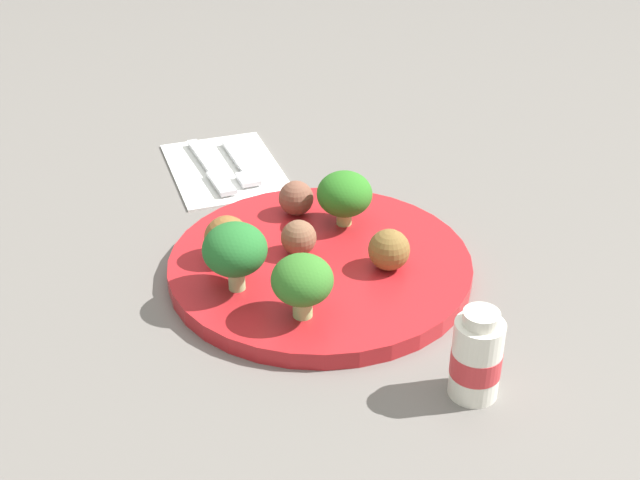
{
  "coord_description": "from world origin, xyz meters",
  "views": [
    {
      "loc": [
        0.6,
        -0.27,
        0.43
      ],
      "look_at": [
        0.0,
        0.0,
        0.04
      ],
      "focal_mm": 47.27,
      "sensor_mm": 36.0,
      "label": 1
    }
  ],
  "objects_px": {
    "broccoli_floret_back_right": "(302,281)",
    "meatball_center": "(389,250)",
    "yogurt_bottle": "(476,357)",
    "broccoli_floret_center": "(235,250)",
    "meatball_back_right": "(299,238)",
    "knife": "(211,169)",
    "plate": "(320,266)",
    "fork": "(242,164)",
    "meatball_front_right": "(296,198)",
    "napkin": "(225,168)",
    "meatball_near_rim": "(227,238)",
    "broccoli_floret_front_left": "(344,194)"
  },
  "relations": [
    {
      "from": "broccoli_floret_front_left",
      "to": "fork",
      "type": "height_order",
      "value": "broccoli_floret_front_left"
    },
    {
      "from": "broccoli_floret_center",
      "to": "meatball_back_right",
      "type": "relative_size",
      "value": 1.88
    },
    {
      "from": "broccoli_floret_back_right",
      "to": "knife",
      "type": "bearing_deg",
      "value": 176.43
    },
    {
      "from": "broccoli_floret_center",
      "to": "knife",
      "type": "bearing_deg",
      "value": 167.37
    },
    {
      "from": "broccoli_floret_front_left",
      "to": "meatball_back_right",
      "type": "distance_m",
      "value": 0.07
    },
    {
      "from": "broccoli_floret_center",
      "to": "meatball_back_right",
      "type": "distance_m",
      "value": 0.08
    },
    {
      "from": "meatball_center",
      "to": "meatball_near_rim",
      "type": "xyz_separation_m",
      "value": [
        -0.07,
        -0.13,
        0.0
      ]
    },
    {
      "from": "plate",
      "to": "fork",
      "type": "bearing_deg",
      "value": 178.57
    },
    {
      "from": "meatball_back_right",
      "to": "yogurt_bottle",
      "type": "xyz_separation_m",
      "value": [
        0.22,
        0.05,
        0.0
      ]
    },
    {
      "from": "meatball_center",
      "to": "broccoli_floret_center",
      "type": "bearing_deg",
      "value": -100.24
    },
    {
      "from": "meatball_front_right",
      "to": "fork",
      "type": "relative_size",
      "value": 0.29
    },
    {
      "from": "meatball_near_rim",
      "to": "yogurt_bottle",
      "type": "xyz_separation_m",
      "value": [
        0.23,
        0.12,
        -0.0
      ]
    },
    {
      "from": "plate",
      "to": "yogurt_bottle",
      "type": "height_order",
      "value": "yogurt_bottle"
    },
    {
      "from": "plate",
      "to": "broccoli_floret_back_right",
      "type": "distance_m",
      "value": 0.1
    },
    {
      "from": "napkin",
      "to": "knife",
      "type": "distance_m",
      "value": 0.02
    },
    {
      "from": "broccoli_floret_center",
      "to": "fork",
      "type": "xyz_separation_m",
      "value": [
        -0.25,
        0.09,
        -0.05
      ]
    },
    {
      "from": "broccoli_floret_center",
      "to": "knife",
      "type": "relative_size",
      "value": 0.43
    },
    {
      "from": "meatball_center",
      "to": "fork",
      "type": "xyz_separation_m",
      "value": [
        -0.27,
        -0.04,
        -0.03
      ]
    },
    {
      "from": "meatball_back_right",
      "to": "knife",
      "type": "bearing_deg",
      "value": -175.85
    },
    {
      "from": "yogurt_bottle",
      "to": "knife",
      "type": "bearing_deg",
      "value": -171.01
    },
    {
      "from": "yogurt_bottle",
      "to": "broccoli_floret_center",
      "type": "bearing_deg",
      "value": -145.89
    },
    {
      "from": "broccoli_floret_front_left",
      "to": "knife",
      "type": "height_order",
      "value": "broccoli_floret_front_left"
    },
    {
      "from": "meatball_center",
      "to": "meatball_near_rim",
      "type": "relative_size",
      "value": 0.9
    },
    {
      "from": "meatball_back_right",
      "to": "yogurt_bottle",
      "type": "height_order",
      "value": "yogurt_bottle"
    },
    {
      "from": "broccoli_floret_center",
      "to": "yogurt_bottle",
      "type": "distance_m",
      "value": 0.22
    },
    {
      "from": "broccoli_floret_center",
      "to": "meatball_back_right",
      "type": "bearing_deg",
      "value": 113.6
    },
    {
      "from": "knife",
      "to": "yogurt_bottle",
      "type": "height_order",
      "value": "yogurt_bottle"
    },
    {
      "from": "broccoli_floret_back_right",
      "to": "yogurt_bottle",
      "type": "xyz_separation_m",
      "value": [
        0.12,
        0.09,
        -0.02
      ]
    },
    {
      "from": "broccoli_floret_front_left",
      "to": "knife",
      "type": "distance_m",
      "value": 0.21
    },
    {
      "from": "napkin",
      "to": "fork",
      "type": "bearing_deg",
      "value": 61.91
    },
    {
      "from": "broccoli_floret_back_right",
      "to": "fork",
      "type": "distance_m",
      "value": 0.31
    },
    {
      "from": "broccoli_floret_back_right",
      "to": "yogurt_bottle",
      "type": "height_order",
      "value": "yogurt_bottle"
    },
    {
      "from": "yogurt_bottle",
      "to": "fork",
      "type": "bearing_deg",
      "value": -175.61
    },
    {
      "from": "meatball_near_rim",
      "to": "meatball_center",
      "type": "bearing_deg",
      "value": 59.51
    },
    {
      "from": "fork",
      "to": "knife",
      "type": "xyz_separation_m",
      "value": [
        -0.0,
        -0.04,
        -0.0
      ]
    },
    {
      "from": "meatball_center",
      "to": "meatball_near_rim",
      "type": "bearing_deg",
      "value": -120.49
    },
    {
      "from": "meatball_near_rim",
      "to": "yogurt_bottle",
      "type": "height_order",
      "value": "yogurt_bottle"
    },
    {
      "from": "meatball_back_right",
      "to": "meatball_near_rim",
      "type": "height_order",
      "value": "meatball_near_rim"
    },
    {
      "from": "plate",
      "to": "broccoli_floret_center",
      "type": "bearing_deg",
      "value": -80.45
    },
    {
      "from": "meatball_front_right",
      "to": "napkin",
      "type": "xyz_separation_m",
      "value": [
        -0.15,
        -0.02,
        -0.03
      ]
    },
    {
      "from": "broccoli_floret_back_right",
      "to": "meatball_center",
      "type": "height_order",
      "value": "broccoli_floret_back_right"
    },
    {
      "from": "broccoli_floret_back_right",
      "to": "broccoli_floret_center",
      "type": "relative_size",
      "value": 0.9
    },
    {
      "from": "plate",
      "to": "meatball_center",
      "type": "bearing_deg",
      "value": 52.22
    },
    {
      "from": "broccoli_floret_back_right",
      "to": "yogurt_bottle",
      "type": "distance_m",
      "value": 0.15
    },
    {
      "from": "broccoli_floret_back_right",
      "to": "fork",
      "type": "relative_size",
      "value": 0.47
    },
    {
      "from": "napkin",
      "to": "knife",
      "type": "xyz_separation_m",
      "value": [
        0.01,
        -0.02,
        0.0
      ]
    },
    {
      "from": "broccoli_floret_front_left",
      "to": "meatball_center",
      "type": "xyz_separation_m",
      "value": [
        0.09,
        0.0,
        -0.01
      ]
    },
    {
      "from": "knife",
      "to": "broccoli_floret_center",
      "type": "bearing_deg",
      "value": -12.63
    },
    {
      "from": "broccoli_floret_front_left",
      "to": "fork",
      "type": "xyz_separation_m",
      "value": [
        -0.18,
        -0.04,
        -0.04
      ]
    },
    {
      "from": "broccoli_floret_back_right",
      "to": "meatball_back_right",
      "type": "xyz_separation_m",
      "value": [
        -0.09,
        0.04,
        -0.02
      ]
    }
  ]
}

